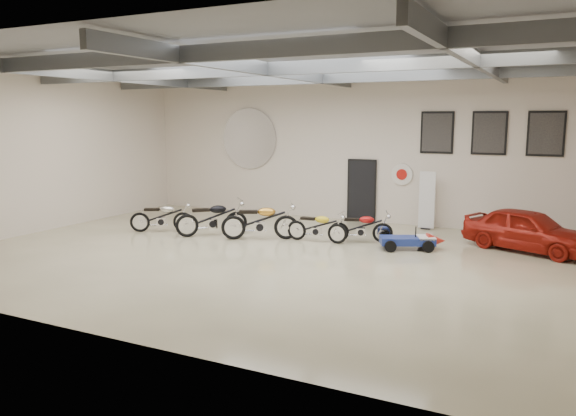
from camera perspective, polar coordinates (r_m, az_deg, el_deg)
The scene contains 19 objects.
floor at distance 14.66m, azimuth -2.10°, elevation -4.91°, with size 16.00×12.00×0.01m, color beige.
ceiling at distance 14.31m, azimuth -2.22°, elevation 14.92°, with size 16.00×12.00×0.01m, color slate.
back_wall at distance 19.73m, azimuth 6.26°, elevation 5.98°, with size 16.00×0.02×5.00m, color beige.
left_wall at distance 19.41m, azimuth -23.47°, elevation 5.24°, with size 0.02×12.00×5.00m, color beige.
ceiling_beams at distance 14.28m, azimuth -2.21°, elevation 13.92°, with size 15.80×11.80×0.32m, color #5B5F62, non-canonical shape.
door at distance 19.65m, azimuth 7.50°, elevation 1.70°, with size 0.92×0.08×2.10m, color black.
logo_plaque at distance 21.39m, azimuth -3.96°, elevation 7.05°, with size 2.30×0.06×1.16m, color silver, non-canonical shape.
poster_left at distance 18.85m, azimuth 14.90°, elevation 7.42°, with size 1.05×0.08×1.35m, color black, non-canonical shape.
poster_mid at distance 18.59m, azimuth 19.77°, elevation 7.18°, with size 1.05×0.08×1.35m, color black, non-canonical shape.
poster_right at distance 18.47m, azimuth 24.74°, elevation 6.87°, with size 1.05×0.08×1.35m, color black, non-canonical shape.
oil_sign at distance 19.17m, azimuth 11.51°, elevation 3.37°, with size 0.72×0.10×0.72m, color white, non-canonical shape.
banner_stand at distance 18.60m, azimuth 13.93°, elevation 0.74°, with size 0.51×0.20×1.87m, color white, non-canonical shape.
motorcycle_silver at distance 18.11m, azimuth -12.75°, elevation -0.82°, with size 1.93×0.60×1.00m, color silver, non-canonical shape.
motorcycle_black at distance 17.27m, azimuth -7.75°, elevation -0.96°, with size 2.16×0.67×1.12m, color silver, non-canonical shape.
motorcycle_gold at distance 16.56m, azimuth -2.88°, elevation -1.25°, with size 2.23×0.69×1.16m, color silver, non-canonical shape.
motorcycle_yellow at distance 16.27m, azimuth 2.94°, elevation -1.84°, with size 1.79×0.56×0.93m, color silver, non-canonical shape.
motorcycle_red at distance 16.30m, azimuth 7.41°, elevation -1.88°, with size 1.79×0.56×0.93m, color silver, non-canonical shape.
go_kart at distance 15.70m, azimuth 12.58°, elevation -2.97°, with size 1.79×0.81×0.65m, color navy, non-canonical shape.
vintage_car at distance 16.43m, azimuth 23.18°, elevation -2.06°, with size 3.40×1.37×1.16m, color #9A180E.
Camera 1 is at (6.81, -12.49, 3.53)m, focal length 35.00 mm.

